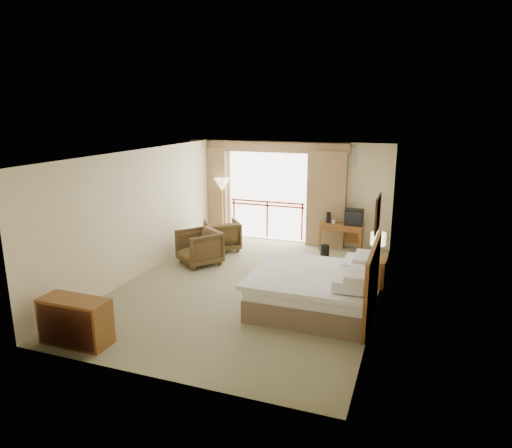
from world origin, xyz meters
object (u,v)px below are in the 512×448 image
at_px(desk, 342,229).
at_px(armchair_near, 200,264).
at_px(bed, 317,289).
at_px(nightstand, 376,273).
at_px(dresser, 75,321).
at_px(tv, 354,217).
at_px(armchair_far, 223,249).
at_px(side_table, 201,240).
at_px(floor_lamp, 222,187).
at_px(wastebasket, 325,251).
at_px(table_lamp, 378,239).

height_order(desk, armchair_near, desk).
xyz_separation_m(bed, nightstand, (0.90, 1.51, -0.10)).
distance_m(desk, dresser, 6.91).
relative_size(tv, dresser, 0.40).
xyz_separation_m(bed, armchair_near, (-3.10, 1.50, -0.38)).
relative_size(desk, tv, 2.46).
height_order(bed, armchair_near, bed).
bearing_deg(bed, dresser, -142.19).
relative_size(bed, tv, 4.86).
xyz_separation_m(desk, armchair_far, (-2.87, -1.02, -0.55)).
height_order(nightstand, dresser, dresser).
height_order(armchair_far, side_table, side_table).
height_order(tv, armchair_near, tv).
distance_m(desk, side_table, 3.58).
height_order(nightstand, floor_lamp, floor_lamp).
bearing_deg(armchair_near, floor_lamp, 137.31).
height_order(wastebasket, floor_lamp, floor_lamp).
bearing_deg(nightstand, floor_lamp, 155.80).
xyz_separation_m(nightstand, dresser, (-4.10, -4.00, 0.09)).
xyz_separation_m(desk, dresser, (-3.03, -6.21, -0.18)).
height_order(desk, armchair_far, desk).
bearing_deg(desk, armchair_near, -138.89).
bearing_deg(bed, side_table, 148.07).
bearing_deg(armchair_far, nightstand, 125.24).
relative_size(tv, floor_lamp, 0.26).
relative_size(table_lamp, side_table, 0.94).
xyz_separation_m(wastebasket, armchair_near, (-2.63, -1.56, -0.14)).
bearing_deg(nightstand, bed, -117.96).
xyz_separation_m(table_lamp, tv, (-0.77, 2.11, -0.07)).
distance_m(wastebasket, dresser, 6.19).
distance_m(desk, armchair_far, 3.10).
bearing_deg(side_table, tv, 24.34).
bearing_deg(tv, armchair_near, -155.61).
xyz_separation_m(armchair_near, side_table, (-0.26, 0.59, 0.39)).
height_order(bed, wastebasket, bed).
distance_m(table_lamp, armchair_far, 4.22).
bearing_deg(dresser, wastebasket, 60.81).
height_order(side_table, dresser, dresser).
bearing_deg(armchair_far, table_lamp, 125.91).
bearing_deg(dresser, armchair_near, 85.60).
relative_size(tv, side_table, 0.77).
bearing_deg(armchair_far, tv, 158.95).
xyz_separation_m(tv, armchair_far, (-3.17, -0.96, -0.90)).
height_order(desk, dresser, dresser).
bearing_deg(armchair_far, dresser, 50.42).
bearing_deg(wastebasket, nightstand, -48.58).
distance_m(tv, armchair_near, 3.99).
bearing_deg(armchair_far, wastebasket, 149.78).
distance_m(desk, floor_lamp, 3.44).
xyz_separation_m(armchair_far, dresser, (-0.15, -5.19, 0.36)).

